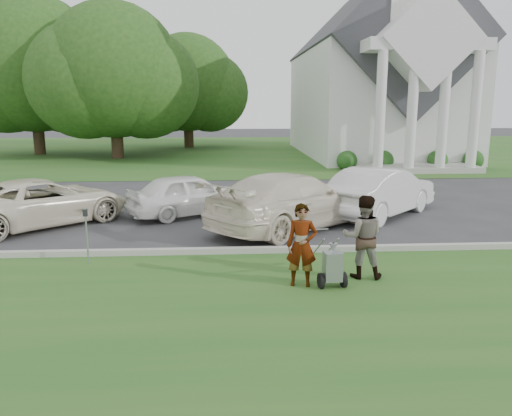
{
  "coord_description": "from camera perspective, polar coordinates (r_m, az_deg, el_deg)",
  "views": [
    {
      "loc": [
        -1.0,
        -10.77,
        3.48
      ],
      "look_at": [
        -0.36,
        0.0,
        1.21
      ],
      "focal_mm": 35.0,
      "sensor_mm": 36.0,
      "label": 1
    }
  ],
  "objects": [
    {
      "name": "tree_back",
      "position": [
        40.89,
        -7.86,
        13.5
      ],
      "size": [
        9.61,
        7.6,
        8.89
      ],
      "color": "#332316",
      "rests_on": "ground"
    },
    {
      "name": "person_left",
      "position": [
        9.61,
        5.24,
        -4.35
      ],
      "size": [
        0.64,
        0.48,
        1.61
      ],
      "primitive_type": "imported",
      "rotation": [
        0.0,
        0.0,
        -0.16
      ],
      "color": "#999999",
      "rests_on": "ground"
    },
    {
      "name": "car_b",
      "position": [
        15.88,
        -7.59,
        1.56
      ],
      "size": [
        4.2,
        3.28,
        1.34
      ],
      "primitive_type": "imported",
      "rotation": [
        0.0,
        0.0,
        2.08
      ],
      "color": "white",
      "rests_on": "ground"
    },
    {
      "name": "ground",
      "position": [
        11.36,
        1.8,
        -5.99
      ],
      "size": [
        120.0,
        120.0,
        0.0
      ],
      "primitive_type": "plane",
      "color": "#333335",
      "rests_on": "ground"
    },
    {
      "name": "car_c",
      "position": [
        14.12,
        4.09,
        0.84
      ],
      "size": [
        5.54,
        5.26,
        1.58
      ],
      "primitive_type": "imported",
      "rotation": [
        0.0,
        0.0,
        2.29
      ],
      "color": "#EEE3CA",
      "rests_on": "ground"
    },
    {
      "name": "church_lawn",
      "position": [
        37.94,
        -1.91,
        6.6
      ],
      "size": [
        80.0,
        30.0,
        0.01
      ],
      "primitive_type": "cube",
      "color": "#25591E",
      "rests_on": "ground"
    },
    {
      "name": "grass_strip",
      "position": [
        8.57,
        3.65,
        -12.09
      ],
      "size": [
        80.0,
        7.0,
        0.01
      ],
      "primitive_type": "cube",
      "color": "#25591E",
      "rests_on": "ground"
    },
    {
      "name": "person_right",
      "position": [
        10.25,
        12.13,
        -3.3
      ],
      "size": [
        0.92,
        0.78,
        1.69
      ],
      "primitive_type": "imported",
      "rotation": [
        0.0,
        0.0,
        2.96
      ],
      "color": "#999999",
      "rests_on": "ground"
    },
    {
      "name": "striping_cart",
      "position": [
        9.7,
        8.72,
        -6.7
      ],
      "size": [
        0.55,
        1.07,
        0.96
      ],
      "rotation": [
        0.0,
        0.0,
        0.1
      ],
      "color": "black",
      "rests_on": "ground"
    },
    {
      "name": "tree_far",
      "position": [
        38.12,
        -24.16,
        14.19
      ],
      "size": [
        11.64,
        9.2,
        10.73
      ],
      "color": "#332316",
      "rests_on": "ground"
    },
    {
      "name": "tree_left",
      "position": [
        33.54,
        -15.98,
        14.2
      ],
      "size": [
        10.63,
        8.4,
        9.71
      ],
      "color": "#332316",
      "rests_on": "ground"
    },
    {
      "name": "parking_meter_near",
      "position": [
        11.49,
        -18.82,
        -2.31
      ],
      "size": [
        0.09,
        0.08,
        1.26
      ],
      "color": "#96989E",
      "rests_on": "ground"
    },
    {
      "name": "car_a",
      "position": [
        15.71,
        -23.27,
        0.64
      ],
      "size": [
        5.16,
        5.03,
        1.37
      ],
      "primitive_type": "imported",
      "rotation": [
        0.0,
        0.0,
        2.32
      ],
      "color": "#EEE5CA",
      "rests_on": "ground"
    },
    {
      "name": "car_d",
      "position": [
        16.16,
        14.05,
        1.84
      ],
      "size": [
        4.43,
        4.44,
        1.53
      ],
      "primitive_type": "imported",
      "rotation": [
        0.0,
        0.0,
        2.36
      ],
      "color": "silver",
      "rests_on": "ground"
    },
    {
      "name": "curb",
      "position": [
        11.86,
        1.56,
        -4.83
      ],
      "size": [
        80.0,
        0.18,
        0.15
      ],
      "primitive_type": "cube",
      "color": "#9E9E93",
      "rests_on": "ground"
    },
    {
      "name": "church",
      "position": [
        35.41,
        13.49,
        15.53
      ],
      "size": [
        9.19,
        19.0,
        24.1
      ],
      "color": "white",
      "rests_on": "ground"
    }
  ]
}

